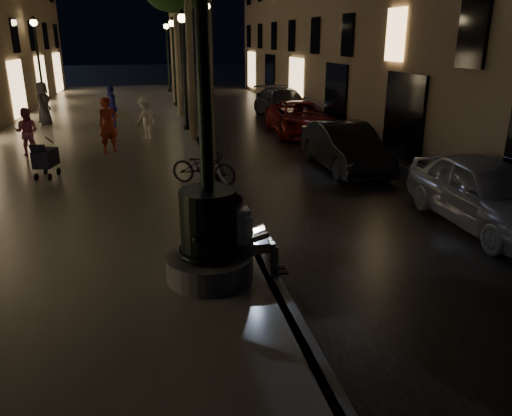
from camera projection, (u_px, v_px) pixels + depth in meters
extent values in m
plane|color=black|center=(196.00, 138.00, 20.45)|extent=(120.00, 120.00, 0.00)
cube|color=black|center=(268.00, 135.00, 21.03)|extent=(6.00, 45.00, 0.02)
cube|color=slate|center=(95.00, 140.00, 19.63)|extent=(8.00, 45.00, 0.20)
cube|color=#59595B|center=(196.00, 136.00, 20.41)|extent=(0.25, 45.00, 0.20)
cylinder|color=#59595B|center=(210.00, 267.00, 8.09)|extent=(1.40, 1.40, 0.40)
cylinder|color=black|center=(209.00, 223.00, 7.85)|extent=(0.90, 0.90, 1.10)
torus|color=black|center=(209.00, 250.00, 7.99)|extent=(1.04, 1.04, 0.10)
torus|color=black|center=(208.00, 199.00, 7.72)|extent=(0.89, 0.89, 0.09)
cylinder|color=black|center=(204.00, 83.00, 7.15)|extent=(0.20, 0.20, 3.20)
cube|color=tan|center=(243.00, 247.00, 8.10)|extent=(0.38, 0.26, 0.19)
cube|color=white|center=(239.00, 227.00, 7.97)|extent=(0.48, 0.28, 0.60)
sphere|color=tan|center=(237.00, 203.00, 7.84)|extent=(0.22, 0.22, 0.22)
sphere|color=black|center=(236.00, 201.00, 7.82)|extent=(0.22, 0.22, 0.22)
cube|color=tan|center=(260.00, 248.00, 8.06)|extent=(0.49, 0.14, 0.15)
cube|color=tan|center=(257.00, 244.00, 8.24)|extent=(0.49, 0.14, 0.15)
cube|color=tan|center=(274.00, 261.00, 8.19)|extent=(0.14, 0.13, 0.50)
cube|color=tan|center=(271.00, 256.00, 8.36)|extent=(0.14, 0.13, 0.50)
cube|color=black|center=(280.00, 273.00, 8.28)|extent=(0.28, 0.11, 0.03)
cube|color=black|center=(277.00, 268.00, 8.46)|extent=(0.28, 0.11, 0.03)
cube|color=black|center=(260.00, 241.00, 8.13)|extent=(0.26, 0.35, 0.02)
cube|color=black|center=(249.00, 235.00, 8.06)|extent=(0.09, 0.35, 0.23)
cube|color=#B2E1FF|center=(250.00, 235.00, 8.06)|extent=(0.07, 0.32, 0.19)
cylinder|color=#6B604C|center=(208.00, 87.00, 13.04)|extent=(0.28, 0.28, 5.00)
cylinder|color=#6B604C|center=(191.00, 71.00, 18.59)|extent=(0.28, 0.28, 5.10)
cylinder|color=#6B604C|center=(178.00, 65.00, 24.16)|extent=(0.28, 0.28, 4.90)
cylinder|color=#6B604C|center=(173.00, 57.00, 29.68)|extent=(0.28, 0.28, 5.20)
cylinder|color=black|center=(209.00, 175.00, 13.81)|extent=(0.28, 0.28, 0.20)
cylinder|color=black|center=(207.00, 98.00, 13.13)|extent=(0.12, 0.12, 4.40)
sphere|color=#FFD88C|center=(204.00, 6.00, 12.40)|extent=(0.36, 0.36, 0.36)
cylinder|color=black|center=(187.00, 127.00, 21.22)|extent=(0.28, 0.28, 0.20)
cylinder|color=black|center=(185.00, 76.00, 20.54)|extent=(0.12, 0.12, 4.40)
sphere|color=#FFD88C|center=(182.00, 18.00, 19.81)|extent=(0.36, 0.36, 0.36)
cone|color=black|center=(182.00, 11.00, 19.72)|extent=(0.30, 0.30, 0.22)
cylinder|color=black|center=(176.00, 104.00, 28.62)|extent=(0.28, 0.28, 0.20)
cylinder|color=black|center=(174.00, 66.00, 27.94)|extent=(0.12, 0.12, 4.40)
sphere|color=#FFD88C|center=(172.00, 23.00, 27.21)|extent=(0.36, 0.36, 0.36)
cone|color=black|center=(172.00, 18.00, 27.13)|extent=(0.30, 0.30, 0.22)
cylinder|color=black|center=(170.00, 90.00, 36.03)|extent=(0.28, 0.28, 0.20)
cylinder|color=black|center=(168.00, 60.00, 35.35)|extent=(0.12, 0.12, 4.40)
sphere|color=#FFD88C|center=(166.00, 26.00, 34.62)|extent=(0.36, 0.36, 0.36)
cone|color=black|center=(166.00, 22.00, 34.53)|extent=(0.30, 0.30, 0.22)
cylinder|color=black|center=(45.00, 107.00, 27.24)|extent=(0.28, 0.28, 0.20)
cylinder|color=black|center=(40.00, 67.00, 26.56)|extent=(0.12, 0.12, 4.40)
sphere|color=#FFD88C|center=(34.00, 23.00, 25.83)|extent=(0.36, 0.36, 0.36)
cone|color=black|center=(33.00, 17.00, 25.75)|extent=(0.30, 0.30, 0.22)
cube|color=black|center=(45.00, 158.00, 13.76)|extent=(0.62, 0.86, 0.47)
cube|color=black|center=(38.00, 150.00, 13.32)|extent=(0.44, 0.26, 0.30)
cylinder|color=black|center=(36.00, 177.00, 13.62)|extent=(0.09, 0.21, 0.21)
cylinder|color=black|center=(50.00, 177.00, 13.62)|extent=(0.09, 0.21, 0.21)
cylinder|color=black|center=(46.00, 171.00, 14.21)|extent=(0.09, 0.21, 0.21)
cylinder|color=black|center=(59.00, 171.00, 14.21)|extent=(0.09, 0.21, 0.21)
cylinder|color=black|center=(49.00, 140.00, 14.02)|extent=(0.13, 0.46, 0.29)
imported|color=#A2A5A9|center=(487.00, 193.00, 10.73)|extent=(1.82, 4.45, 1.51)
imported|color=black|center=(345.00, 147.00, 15.42)|extent=(1.55, 4.38, 1.44)
imported|color=maroon|center=(300.00, 118.00, 20.98)|extent=(2.55, 5.08, 1.38)
imported|color=#343238|center=(283.00, 103.00, 25.29)|extent=(2.34, 5.24, 1.49)
imported|color=#AC3522|center=(108.00, 125.00, 16.69)|extent=(0.81, 0.70, 1.86)
imported|color=#D06E9C|center=(27.00, 132.00, 16.42)|extent=(0.83, 0.68, 1.57)
imported|color=white|center=(146.00, 118.00, 18.94)|extent=(1.15, 1.17, 1.61)
imported|color=#282A94|center=(112.00, 107.00, 21.19)|extent=(0.63, 1.13, 1.82)
imported|color=#2F2F33|center=(43.00, 103.00, 22.24)|extent=(0.73, 1.00, 1.87)
imported|color=black|center=(204.00, 167.00, 13.19)|extent=(1.89, 1.46, 0.95)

